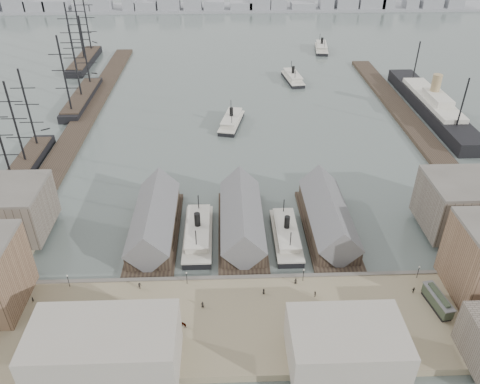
{
  "coord_description": "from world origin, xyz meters",
  "views": [
    {
      "loc": [
        -4.63,
        -96.11,
        87.11
      ],
      "look_at": [
        0.0,
        30.0,
        6.0
      ],
      "focal_mm": 35.0,
      "sensor_mm": 36.0,
      "label": 1
    }
  ],
  "objects_px": {
    "horse_cart_right": "(305,318)",
    "horse_cart_left": "(47,313)",
    "ferry_docked_west": "(198,233)",
    "horse_cart_center": "(180,326)",
    "tram": "(437,301)",
    "ocean_steamer": "(432,105)"
  },
  "relations": [
    {
      "from": "ferry_docked_west",
      "to": "horse_cart_center",
      "type": "distance_m",
      "value": 35.89
    },
    {
      "from": "ocean_steamer",
      "to": "horse_cart_left",
      "type": "height_order",
      "value": "ocean_steamer"
    },
    {
      "from": "horse_cart_right",
      "to": "ocean_steamer",
      "type": "bearing_deg",
      "value": -14.04
    },
    {
      "from": "ocean_steamer",
      "to": "horse_cart_center",
      "type": "relative_size",
      "value": 19.41
    },
    {
      "from": "horse_cart_left",
      "to": "ferry_docked_west",
      "type": "bearing_deg",
      "value": -49.47
    },
    {
      "from": "horse_cart_center",
      "to": "horse_cart_right",
      "type": "xyz_separation_m",
      "value": [
        29.25,
        1.4,
        -0.01
      ]
    },
    {
      "from": "ocean_steamer",
      "to": "tram",
      "type": "xyz_separation_m",
      "value": [
        -46.01,
        -122.54,
        0.01
      ]
    },
    {
      "from": "tram",
      "to": "horse_cart_left",
      "type": "distance_m",
      "value": 93.71
    },
    {
      "from": "ocean_steamer",
      "to": "horse_cart_left",
      "type": "bearing_deg",
      "value": -138.88
    },
    {
      "from": "ferry_docked_west",
      "to": "ocean_steamer",
      "type": "xyz_separation_m",
      "value": [
        105.0,
        91.31,
        1.6
      ]
    },
    {
      "from": "horse_cart_right",
      "to": "horse_cart_left",
      "type": "bearing_deg",
      "value": 104.46
    },
    {
      "from": "ferry_docked_west",
      "to": "ocean_steamer",
      "type": "bearing_deg",
      "value": 41.01
    },
    {
      "from": "ferry_docked_west",
      "to": "horse_cart_left",
      "type": "height_order",
      "value": "ferry_docked_west"
    },
    {
      "from": "ocean_steamer",
      "to": "horse_cart_right",
      "type": "xyz_separation_m",
      "value": [
        -78.46,
        -125.69,
        -1.1
      ]
    },
    {
      "from": "ferry_docked_west",
      "to": "ocean_steamer",
      "type": "relative_size",
      "value": 0.3
    },
    {
      "from": "horse_cart_center",
      "to": "ferry_docked_west",
      "type": "bearing_deg",
      "value": 29.23
    },
    {
      "from": "ferry_docked_west",
      "to": "horse_cart_center",
      "type": "xyz_separation_m",
      "value": [
        -2.7,
        -35.78,
        0.51
      ]
    },
    {
      "from": "tram",
      "to": "horse_cart_right",
      "type": "height_order",
      "value": "tram"
    },
    {
      "from": "tram",
      "to": "horse_cart_right",
      "type": "distance_m",
      "value": 32.62
    },
    {
      "from": "horse_cart_right",
      "to": "ferry_docked_west",
      "type": "bearing_deg",
      "value": 55.6
    },
    {
      "from": "ferry_docked_west",
      "to": "horse_cart_left",
      "type": "relative_size",
      "value": 5.88
    },
    {
      "from": "tram",
      "to": "horse_cart_right",
      "type": "relative_size",
      "value": 2.25
    }
  ]
}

